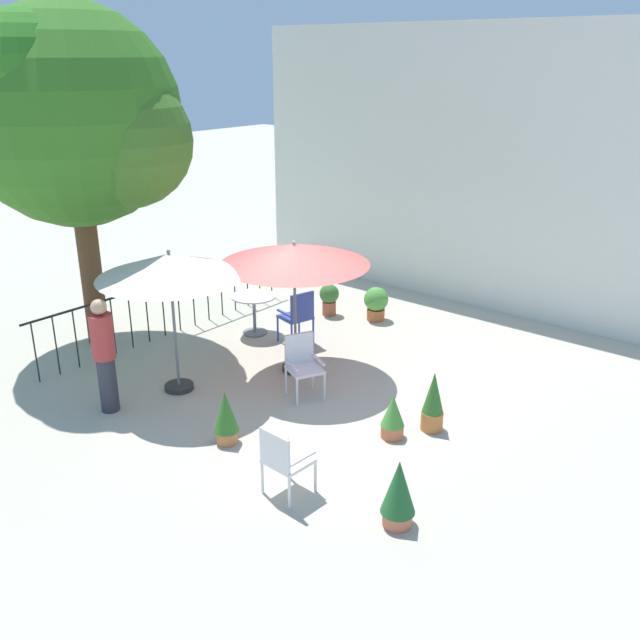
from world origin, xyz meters
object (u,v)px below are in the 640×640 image
object	(u,v)px
patio_umbrella_1	(170,267)
cafe_table_0	(254,307)
patio_chair_1	(303,362)
potted_plant_1	(393,416)
potted_plant_0	(376,302)
potted_plant_5	(329,298)
standing_person	(104,354)
potted_plant_2	(433,402)
patio_chair_0	(298,314)
potted_plant_4	(226,416)
potted_plant_3	(398,492)
patio_chair_2	(283,458)
shade_tree	(76,115)
patio_umbrella_0	(294,256)

from	to	relation	value
patio_umbrella_1	cafe_table_0	xyz separation A→B (m)	(-0.71, 2.37, -1.44)
patio_chair_1	potted_plant_1	xyz separation A→B (m)	(1.74, -0.17, -0.23)
cafe_table_0	potted_plant_0	bearing A→B (deg)	56.75
potted_plant_5	standing_person	size ratio (longest dim) A/B	0.37
potted_plant_0	potted_plant_2	size ratio (longest dim) A/B	0.76
standing_person	potted_plant_0	bearing A→B (deg)	81.28
patio_chair_1	potted_plant_2	size ratio (longest dim) A/B	1.11
patio_chair_0	potted_plant_1	xyz separation A→B (m)	(3.09, -1.61, -0.25)
potted_plant_4	patio_chair_0	bearing A→B (deg)	115.50
patio_chair_0	potted_plant_1	distance (m)	3.49
potted_plant_0	standing_person	world-z (taller)	standing_person
patio_chair_0	patio_chair_1	world-z (taller)	patio_chair_0
patio_chair_0	potted_plant_3	size ratio (longest dim) A/B	1.21
cafe_table_0	patio_chair_2	bearing A→B (deg)	-41.50
patio_chair_0	potted_plant_2	xyz separation A→B (m)	(3.39, -1.10, -0.15)
cafe_table_0	patio_chair_1	bearing A→B (deg)	-29.40
shade_tree	patio_chair_0	size ratio (longest dim) A/B	5.76
potted_plant_4	standing_person	xyz separation A→B (m)	(-1.96, -0.45, 0.48)
patio_umbrella_0	standing_person	bearing A→B (deg)	-113.17
patio_umbrella_1	cafe_table_0	world-z (taller)	patio_umbrella_1
patio_chair_2	potted_plant_5	bearing A→B (deg)	123.99
potted_plant_2	potted_plant_4	world-z (taller)	potted_plant_2
patio_chair_2	potted_plant_3	bearing A→B (deg)	16.66
patio_chair_1	potted_plant_5	distance (m)	3.46
potted_plant_0	potted_plant_1	size ratio (longest dim) A/B	1.05
standing_person	potted_plant_3	bearing A→B (deg)	5.59
patio_umbrella_0	patio_umbrella_1	bearing A→B (deg)	-119.17
standing_person	patio_chair_1	bearing A→B (deg)	49.66
cafe_table_0	potted_plant_5	distance (m)	1.69
patio_umbrella_0	patio_chair_2	size ratio (longest dim) A/B	2.66
shade_tree	patio_chair_1	size ratio (longest dim) A/B	5.94
cafe_table_0	potted_plant_3	distance (m)	5.93
potted_plant_3	standing_person	distance (m)	4.69
cafe_table_0	patio_chair_2	world-z (taller)	patio_chair_2
potted_plant_5	cafe_table_0	bearing A→B (deg)	-105.26
potted_plant_1	patio_chair_0	bearing A→B (deg)	152.48
cafe_table_0	patio_chair_0	world-z (taller)	patio_chair_0
potted_plant_3	standing_person	world-z (taller)	standing_person
potted_plant_3	potted_plant_5	bearing A→B (deg)	135.50
patio_chair_2	potted_plant_1	size ratio (longest dim) A/B	1.42
patio_umbrella_1	patio_chair_1	world-z (taller)	patio_umbrella_1
cafe_table_0	potted_plant_4	size ratio (longest dim) A/B	1.09
patio_chair_1	potted_plant_1	size ratio (longest dim) A/B	1.53
patio_umbrella_0	potted_plant_0	size ratio (longest dim) A/B	3.57
potted_plant_5	patio_umbrella_1	bearing A→B (deg)	-86.12
patio_umbrella_1	standing_person	distance (m)	1.53
patio_umbrella_1	potted_plant_1	distance (m)	3.81
patio_umbrella_1	potted_plant_0	bearing A→B (deg)	82.28
patio_chair_2	potted_plant_5	size ratio (longest dim) A/B	1.40
shade_tree	potted_plant_2	distance (m)	7.16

